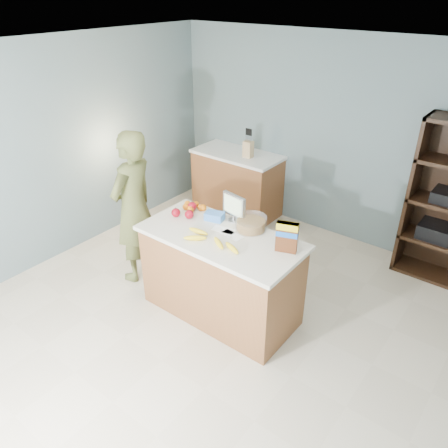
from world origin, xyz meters
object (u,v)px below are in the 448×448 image
Objects in this scene: tv at (234,206)px; cereal_box at (287,235)px; person at (134,208)px; counter_peninsula at (221,278)px.

tv is 0.71m from cereal_box.
cereal_box is at bearing 85.91° from person.
person is at bearing -174.03° from cereal_box.
person reaches higher than tv.
counter_peninsula is at bearing -76.25° from tv.
person is (-1.15, -0.04, 0.43)m from counter_peninsula.
cereal_box is (0.61, 0.14, 0.65)m from counter_peninsula.
counter_peninsula is 5.53× the size of tv.
tv reaches higher than cereal_box.
counter_peninsula is 5.60× the size of cereal_box.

